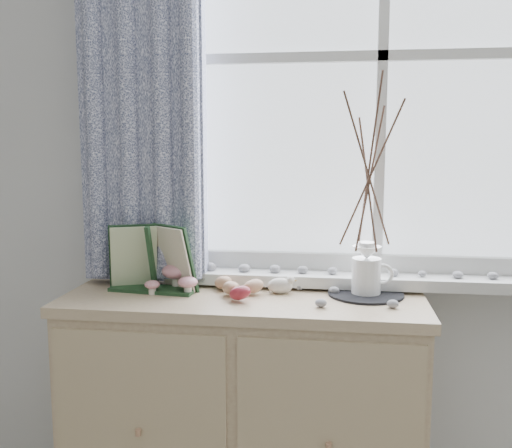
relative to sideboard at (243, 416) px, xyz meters
name	(u,v)px	position (x,y,z in m)	size (l,w,h in m)	color
sideboard	(243,416)	(0.00, 0.00, 0.00)	(1.20, 0.45, 0.85)	#C6B28A
botanical_book	(150,259)	(-0.32, 0.00, 0.54)	(0.34, 0.13, 0.24)	#1C3A1F
toadstool_cluster	(176,276)	(-0.24, 0.04, 0.48)	(0.18, 0.16, 0.09)	white
wooden_eggs	(237,287)	(-0.02, 0.00, 0.45)	(0.17, 0.18, 0.07)	tan
songbird_figurine	(280,285)	(0.12, 0.05, 0.45)	(0.12, 0.05, 0.06)	silver
crocheted_doily	(366,294)	(0.41, 0.07, 0.43)	(0.25, 0.25, 0.01)	black
twig_pitcher	(369,170)	(0.41, 0.07, 0.84)	(0.28, 0.28, 0.73)	white
sideboard_pebbles	(336,296)	(0.30, 0.00, 0.44)	(0.34, 0.23, 0.03)	gray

